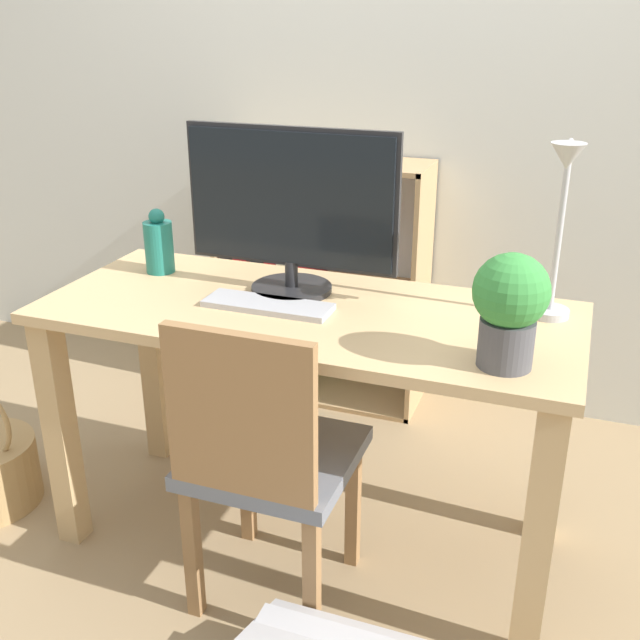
# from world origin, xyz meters

# --- Properties ---
(ground_plane) EXTENTS (10.00, 10.00, 0.00)m
(ground_plane) POSITION_xyz_m (0.00, 0.00, 0.00)
(ground_plane) COLOR #997F5B
(wall_back) EXTENTS (8.00, 0.05, 2.60)m
(wall_back) POSITION_xyz_m (0.00, 1.05, 1.30)
(wall_back) COLOR silver
(wall_back) RESTS_ON ground_plane
(desk) EXTENTS (1.42, 0.60, 0.74)m
(desk) POSITION_xyz_m (0.00, 0.00, 0.59)
(desk) COLOR tan
(desk) RESTS_ON ground_plane
(monitor) EXTENTS (0.60, 0.23, 0.45)m
(monitor) POSITION_xyz_m (-0.09, 0.11, 0.98)
(monitor) COLOR #232326
(monitor) RESTS_ON desk
(keyboard) EXTENTS (0.34, 0.11, 0.02)m
(keyboard) POSITION_xyz_m (-0.10, -0.04, 0.74)
(keyboard) COLOR #B2B2B7
(keyboard) RESTS_ON desk
(vase) EXTENTS (0.09, 0.09, 0.19)m
(vase) POSITION_xyz_m (-0.52, 0.13, 0.82)
(vase) COLOR #1E7266
(vase) RESTS_ON desk
(desk_lamp) EXTENTS (0.10, 0.19, 0.46)m
(desk_lamp) POSITION_xyz_m (0.61, 0.11, 1.02)
(desk_lamp) COLOR #B7B7BC
(desk_lamp) RESTS_ON desk
(potted_plant) EXTENTS (0.17, 0.17, 0.26)m
(potted_plant) POSITION_xyz_m (0.53, -0.17, 0.88)
(potted_plant) COLOR #4C4C51
(potted_plant) RESTS_ON desk
(chair) EXTENTS (0.40, 0.40, 0.84)m
(chair) POSITION_xyz_m (-0.00, -0.29, 0.45)
(chair) COLOR slate
(chair) RESTS_ON ground_plane
(bookshelf) EXTENTS (0.81, 0.28, 0.96)m
(bookshelf) POSITION_xyz_m (-0.42, 0.88, 0.46)
(bookshelf) COLOR tan
(bookshelf) RESTS_ON ground_plane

